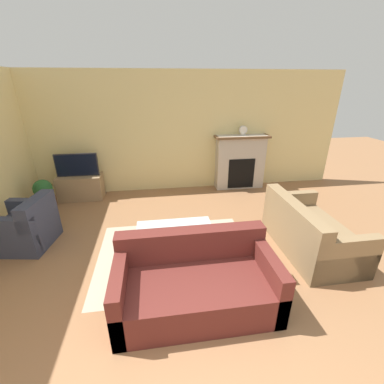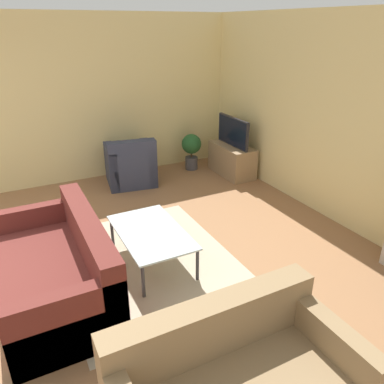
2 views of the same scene
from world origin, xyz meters
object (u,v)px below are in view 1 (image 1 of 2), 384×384
Objects in this scene: couch_sectional at (196,283)px; armchair_by_window at (26,228)px; coffee_table at (175,232)px; couch_loveseat at (309,233)px; mantel_clock at (243,130)px; tv at (77,165)px; potted_plant at (44,192)px.

couch_sectional is 2.04× the size of armchair_by_window.
armchair_by_window is 0.77× the size of coffee_table.
couch_loveseat is 2.92m from mantel_clock.
tv is 3.95m from couch_sectional.
mantel_clock is at bearing 123.94° from armchair_by_window.
armchair_by_window is 4.03× the size of mantel_clock.
tv is 0.49× the size of couch_sectional.
potted_plant is (-0.57, -0.53, -0.38)m from tv.
couch_loveseat is at bearing 89.23° from armchair_by_window.
potted_plant is (-4.55, 2.00, 0.12)m from couch_loveseat.
couch_sectional is 1.04m from coffee_table.
mantel_clock reaches higher than potted_plant.
mantel_clock is at bearing 8.94° from potted_plant.
coffee_table is 5.23× the size of mantel_clock.
tv is 0.86m from potted_plant.
coffee_table is 3.23m from mantel_clock.
couch_sectional reaches higher than coffee_table.
couch_loveseat is 1.37× the size of coffee_table.
potted_plant is at bearing -163.56° from armchair_by_window.
armchair_by_window is 1.33× the size of potted_plant.
couch_sectional is at bearing -115.60° from mantel_clock.
couch_loveseat is 1.78× the size of armchair_by_window.
armchair_by_window reaches higher than coffee_table.
coffee_table is at bearing 98.23° from couch_sectional.
tv reaches higher than couch_sectional.
couch_loveseat is (1.91, 0.80, 0.00)m from couch_sectional.
coffee_table is (1.92, -2.31, -0.42)m from tv.
couch_sectional is 4.02m from mantel_clock.
tv reaches higher than couch_loveseat.
couch_loveseat is at bearing -32.46° from tv.
mantel_clock is (4.30, 0.68, 1.00)m from potted_plant.
mantel_clock reaches higher than couch_sectional.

